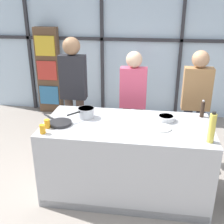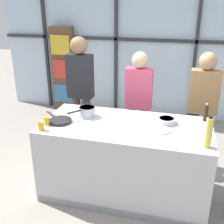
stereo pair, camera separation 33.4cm
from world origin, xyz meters
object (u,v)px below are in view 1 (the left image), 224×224
(white_plate, at_px, (161,128))
(mixing_bowl, at_px, (166,118))
(juice_glass_near, at_px, (43,129))
(spectator_center_right, at_px, (196,100))
(juice_glass_far, at_px, (47,124))
(pepper_grinder, at_px, (202,109))
(oil_bottle, at_px, (212,128))
(frying_pan, at_px, (60,123))
(spectator_far_left, at_px, (74,88))
(spectator_center_left, at_px, (133,98))
(saucepan, at_px, (86,112))

(white_plate, xyz_separation_m, mixing_bowl, (0.06, 0.23, 0.03))
(juice_glass_near, bearing_deg, spectator_center_right, 35.34)
(mixing_bowl, bearing_deg, white_plate, -103.83)
(juice_glass_near, xyz_separation_m, juice_glass_far, (0.00, 0.14, 0.00))
(pepper_grinder, bearing_deg, oil_bottle, -90.86)
(frying_pan, relative_size, juice_glass_near, 4.10)
(spectator_center_right, xyz_separation_m, juice_glass_far, (-1.76, -1.11, 0.02))
(white_plate, bearing_deg, oil_bottle, -27.10)
(white_plate, relative_size, mixing_bowl, 1.11)
(spectator_far_left, relative_size, spectator_center_left, 1.11)
(saucepan, xyz_separation_m, pepper_grinder, (1.41, 0.23, 0.04))
(spectator_center_left, bearing_deg, white_plate, 112.80)
(oil_bottle, bearing_deg, white_plate, 152.90)
(spectator_center_right, relative_size, juice_glass_near, 16.46)
(frying_pan, distance_m, white_plate, 1.17)
(spectator_center_right, bearing_deg, juice_glass_far, 32.19)
(spectator_far_left, bearing_deg, juice_glass_far, 90.10)
(spectator_center_right, relative_size, frying_pan, 4.02)
(white_plate, xyz_separation_m, juice_glass_near, (-1.27, -0.31, 0.04))
(white_plate, height_order, pepper_grinder, pepper_grinder)
(frying_pan, xyz_separation_m, saucepan, (0.26, 0.24, 0.05))
(white_plate, height_order, oil_bottle, oil_bottle)
(spectator_center_right, xyz_separation_m, frying_pan, (-1.65, -0.99, -0.01))
(white_plate, relative_size, pepper_grinder, 1.04)
(spectator_center_left, distance_m, saucepan, 0.91)
(mixing_bowl, relative_size, juice_glass_near, 2.07)
(spectator_far_left, bearing_deg, white_plate, 143.71)
(saucepan, xyz_separation_m, white_plate, (0.91, -0.19, -0.06))
(spectator_center_right, xyz_separation_m, pepper_grinder, (0.01, -0.52, 0.07))
(oil_bottle, distance_m, juice_glass_near, 1.76)
(spectator_center_right, bearing_deg, saucepan, 28.26)
(spectator_center_right, bearing_deg, mixing_bowl, 58.65)
(saucepan, bearing_deg, spectator_center_left, 55.50)
(frying_pan, distance_m, saucepan, 0.35)
(spectator_center_left, height_order, oil_bottle, spectator_center_left)
(spectator_far_left, distance_m, juice_glass_near, 1.25)
(frying_pan, bearing_deg, spectator_center_right, 31.01)
(spectator_center_left, distance_m, juice_glass_far, 1.42)
(frying_pan, bearing_deg, white_plate, 2.81)
(white_plate, height_order, juice_glass_far, juice_glass_far)
(juice_glass_far, bearing_deg, juice_glass_near, -90.00)
(spectator_center_right, bearing_deg, spectator_center_left, -0.00)
(oil_bottle, height_order, pepper_grinder, oil_bottle)
(mixing_bowl, bearing_deg, oil_bottle, -47.95)
(oil_bottle, bearing_deg, spectator_far_left, 146.06)
(spectator_center_left, distance_m, pepper_grinder, 1.04)
(saucepan, distance_m, pepper_grinder, 1.43)
(frying_pan, xyz_separation_m, juice_glass_far, (-0.11, -0.12, 0.03))
(spectator_center_left, xyz_separation_m, white_plate, (0.39, -0.94, -0.01))
(oil_bottle, xyz_separation_m, juice_glass_near, (-1.76, -0.06, -0.11))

